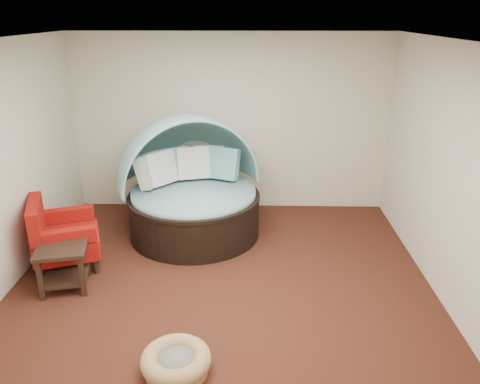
{
  "coord_description": "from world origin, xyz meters",
  "views": [
    {
      "loc": [
        0.34,
        -4.8,
        3.07
      ],
      "look_at": [
        0.2,
        0.6,
        0.98
      ],
      "focal_mm": 35.0,
      "sensor_mm": 36.0,
      "label": 1
    }
  ],
  "objects_px": {
    "canopy_daybed": "(191,180)",
    "red_armchair": "(61,236)",
    "pet_basket": "(176,362)",
    "side_table": "(63,261)"
  },
  "relations": [
    {
      "from": "red_armchair",
      "to": "side_table",
      "type": "relative_size",
      "value": 1.51
    },
    {
      "from": "canopy_daybed",
      "to": "side_table",
      "type": "bearing_deg",
      "value": -153.14
    },
    {
      "from": "pet_basket",
      "to": "side_table",
      "type": "bearing_deg",
      "value": 137.78
    },
    {
      "from": "canopy_daybed",
      "to": "red_armchair",
      "type": "xyz_separation_m",
      "value": [
        -1.53,
        -1.08,
        -0.38
      ]
    },
    {
      "from": "pet_basket",
      "to": "side_table",
      "type": "distance_m",
      "value": 2.07
    },
    {
      "from": "red_armchair",
      "to": "side_table",
      "type": "distance_m",
      "value": 0.54
    },
    {
      "from": "pet_basket",
      "to": "side_table",
      "type": "relative_size",
      "value": 1.27
    },
    {
      "from": "canopy_daybed",
      "to": "pet_basket",
      "type": "relative_size",
      "value": 2.95
    },
    {
      "from": "canopy_daybed",
      "to": "pet_basket",
      "type": "height_order",
      "value": "canopy_daybed"
    },
    {
      "from": "canopy_daybed",
      "to": "side_table",
      "type": "distance_m",
      "value": 2.1
    }
  ]
}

